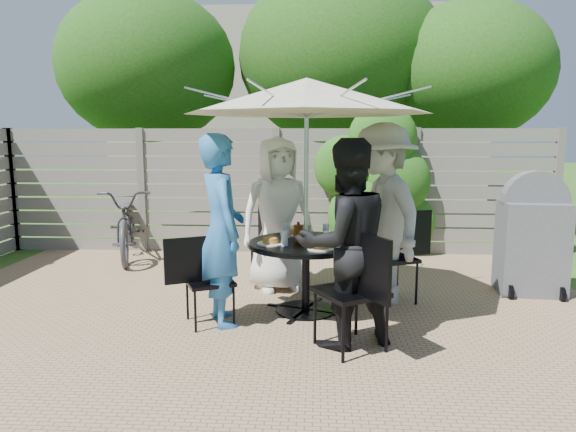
# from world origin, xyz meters

# --- Properties ---
(backyard_envelope) EXTENTS (60.00, 60.00, 5.00)m
(backyard_envelope) POSITION_xyz_m (0.09, 10.29, 2.61)
(backyard_envelope) COLOR #2A541A
(backyard_envelope) RESTS_ON ground
(patio_table) EXTENTS (1.45, 1.45, 0.72)m
(patio_table) POSITION_xyz_m (0.49, 0.41, 0.50)
(patio_table) COLOR black
(patio_table) RESTS_ON ground
(umbrella) EXTENTS (3.07, 3.07, 2.26)m
(umbrella) POSITION_xyz_m (0.49, 0.41, 2.10)
(umbrella) COLOR silver
(umbrella) RESTS_ON ground
(chair_back) EXTENTS (0.62, 0.73, 0.96)m
(chair_back) POSITION_xyz_m (0.10, 1.30, 0.29)
(chair_back) COLOR black
(chair_back) RESTS_ON ground
(person_back) EXTENTS (0.99, 0.84, 1.73)m
(person_back) POSITION_xyz_m (0.16, 1.17, 0.86)
(person_back) COLOR white
(person_back) RESTS_ON ground
(chair_left) EXTENTS (0.64, 0.54, 0.84)m
(chair_left) POSITION_xyz_m (-0.39, 0.03, 0.25)
(chair_left) COLOR black
(chair_left) RESTS_ON ground
(person_left) EXTENTS (0.64, 0.76, 1.76)m
(person_left) POSITION_xyz_m (-0.27, 0.08, 0.88)
(person_left) COLOR #296CB5
(person_left) RESTS_ON ground
(chair_front) EXTENTS (0.66, 0.75, 1.00)m
(chair_front) POSITION_xyz_m (0.88, -0.47, 0.30)
(chair_front) COLOR black
(chair_front) RESTS_ON ground
(person_front) EXTENTS (1.03, 0.93, 1.72)m
(person_front) POSITION_xyz_m (0.83, -0.35, 0.86)
(person_front) COLOR black
(person_front) RESTS_ON ground
(chair_right) EXTENTS (0.74, 0.60, 0.97)m
(chair_right) POSITION_xyz_m (1.38, 0.80, 0.29)
(chair_right) COLOR black
(chair_right) RESTS_ON ground
(person_right) EXTENTS (1.12, 1.38, 1.87)m
(person_right) POSITION_xyz_m (1.25, 0.75, 0.93)
(person_right) COLOR #9C9B97
(person_right) RESTS_ON ground
(plate_back) EXTENTS (0.26, 0.26, 0.06)m
(plate_back) POSITION_xyz_m (0.35, 0.74, 0.75)
(plate_back) COLOR white
(plate_back) RESTS_ON patio_table
(plate_left) EXTENTS (0.26, 0.26, 0.06)m
(plate_left) POSITION_xyz_m (0.16, 0.27, 0.75)
(plate_left) COLOR white
(plate_left) RESTS_ON patio_table
(plate_front) EXTENTS (0.26, 0.26, 0.06)m
(plate_front) POSITION_xyz_m (0.64, 0.08, 0.75)
(plate_front) COLOR white
(plate_front) RESTS_ON patio_table
(plate_right) EXTENTS (0.26, 0.26, 0.06)m
(plate_right) POSITION_xyz_m (0.82, 0.56, 0.75)
(plate_right) COLOR white
(plate_right) RESTS_ON patio_table
(glass_back) EXTENTS (0.07, 0.07, 0.14)m
(glass_back) POSITION_xyz_m (0.29, 0.61, 0.79)
(glass_back) COLOR silver
(glass_back) RESTS_ON patio_table
(glass_left) EXTENTS (0.07, 0.07, 0.14)m
(glass_left) POSITION_xyz_m (0.30, 0.21, 0.79)
(glass_left) COLOR silver
(glass_left) RESTS_ON patio_table
(glass_front) EXTENTS (0.07, 0.07, 0.14)m
(glass_front) POSITION_xyz_m (0.69, 0.22, 0.79)
(glass_front) COLOR silver
(glass_front) RESTS_ON patio_table
(glass_right) EXTENTS (0.07, 0.07, 0.14)m
(glass_right) POSITION_xyz_m (0.69, 0.61, 0.79)
(glass_right) COLOR silver
(glass_right) RESTS_ON patio_table
(syrup_jug) EXTENTS (0.09, 0.09, 0.16)m
(syrup_jug) POSITION_xyz_m (0.42, 0.44, 0.80)
(syrup_jug) COLOR #59280C
(syrup_jug) RESTS_ON patio_table
(coffee_cup) EXTENTS (0.08, 0.08, 0.12)m
(coffee_cup) POSITION_xyz_m (0.50, 0.66, 0.78)
(coffee_cup) COLOR #C6B293
(coffee_cup) RESTS_ON patio_table
(bicycle) EXTENTS (1.21, 2.04, 1.01)m
(bicycle) POSITION_xyz_m (-2.09, 2.60, 0.51)
(bicycle) COLOR #333338
(bicycle) RESTS_ON ground
(bbq_grill) EXTENTS (0.71, 0.57, 1.37)m
(bbq_grill) POSITION_xyz_m (2.94, 1.17, 0.62)
(bbq_grill) COLOR #5A5B60
(bbq_grill) RESTS_ON ground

